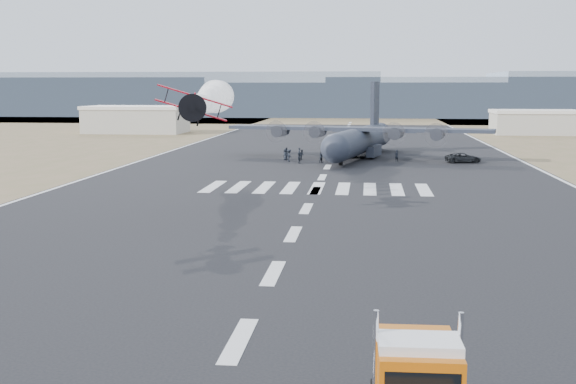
% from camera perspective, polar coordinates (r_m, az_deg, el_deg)
% --- Properties ---
extents(ground, '(500.00, 500.00, 0.00)m').
position_cam_1_polar(ground, '(33.43, -3.90, -11.61)').
color(ground, black).
rests_on(ground, ground).
extents(scrub_far, '(500.00, 80.00, 0.00)m').
position_cam_1_polar(scrub_far, '(261.23, 5.08, 5.77)').
color(scrub_far, brown).
rests_on(scrub_far, ground).
extents(runway_markings, '(60.00, 260.00, 0.01)m').
position_cam_1_polar(runway_markings, '(91.80, 2.73, 1.17)').
color(runway_markings, silver).
rests_on(runway_markings, ground).
extents(ridge_seg_b, '(150.00, 50.00, 15.00)m').
position_cam_1_polar(ridge_seg_b, '(321.02, -18.85, 7.17)').
color(ridge_seg_b, gray).
rests_on(ridge_seg_b, ground).
extents(ridge_seg_c, '(150.00, 50.00, 17.00)m').
position_cam_1_polar(ridge_seg_c, '(299.39, -7.41, 7.68)').
color(ridge_seg_c, gray).
rests_on(ridge_seg_c, ground).
extents(ridge_seg_d, '(150.00, 50.00, 13.00)m').
position_cam_1_polar(ridge_seg_d, '(291.02, 5.23, 7.30)').
color(ridge_seg_d, gray).
rests_on(ridge_seg_d, ground).
extents(ridge_seg_e, '(150.00, 50.00, 15.00)m').
position_cam_1_polar(ridge_seg_e, '(296.94, 17.98, 7.15)').
color(ridge_seg_e, gray).
rests_on(ridge_seg_e, ground).
extents(hangar_left, '(24.50, 14.50, 6.70)m').
position_cam_1_polar(hangar_left, '(185.30, -11.89, 5.66)').
color(hangar_left, '#A7A295').
rests_on(hangar_left, ground).
extents(hangar_right, '(20.50, 12.50, 5.90)m').
position_cam_1_polar(hangar_right, '(185.55, 18.94, 5.27)').
color(hangar_right, '#A7A295').
rests_on(hangar_right, ground).
extents(aerobatic_biplane, '(6.55, 6.12, 3.50)m').
position_cam_1_polar(aerobatic_biplane, '(64.37, -7.62, 6.84)').
color(aerobatic_biplane, red).
extents(smoke_trail, '(5.79, 28.33, 4.23)m').
position_cam_1_polar(smoke_trail, '(87.98, -5.84, 7.36)').
color(smoke_trail, white).
extents(transport_aircraft, '(42.48, 34.77, 12.32)m').
position_cam_1_polar(transport_aircraft, '(117.87, 5.70, 4.27)').
color(transport_aircraft, '#222833').
rests_on(transport_aircraft, ground).
extents(support_vehicle, '(5.66, 3.28, 1.48)m').
position_cam_1_polar(support_vehicle, '(112.55, 13.68, 2.64)').
color(support_vehicle, black).
rests_on(support_vehicle, ground).
extents(crew_a, '(0.75, 0.80, 1.75)m').
position_cam_1_polar(crew_a, '(115.14, 0.89, 3.06)').
color(crew_a, black).
rests_on(crew_a, ground).
extents(crew_b, '(1.06, 0.98, 1.86)m').
position_cam_1_polar(crew_b, '(109.14, 2.69, 2.80)').
color(crew_b, black).
rests_on(crew_b, ground).
extents(crew_c, '(1.15, 1.33, 1.89)m').
position_cam_1_polar(crew_c, '(110.98, 0.09, 2.91)').
color(crew_c, black).
rests_on(crew_c, ground).
extents(crew_d, '(1.20, 1.17, 1.90)m').
position_cam_1_polar(crew_d, '(114.26, -0.11, 3.06)').
color(crew_d, black).
rests_on(crew_d, ground).
extents(crew_e, '(0.96, 1.01, 1.77)m').
position_cam_1_polar(crew_e, '(113.11, -0.22, 2.98)').
color(crew_e, black).
rests_on(crew_e, ground).
extents(crew_f, '(0.83, 1.58, 1.63)m').
position_cam_1_polar(crew_f, '(108.58, 0.91, 2.72)').
color(crew_f, black).
rests_on(crew_f, ground).
extents(crew_g, '(0.84, 0.83, 1.79)m').
position_cam_1_polar(crew_g, '(112.52, 8.57, 2.86)').
color(crew_g, black).
rests_on(crew_g, ground).
extents(crew_h, '(0.56, 0.82, 1.58)m').
position_cam_1_polar(crew_h, '(114.19, 1.12, 2.98)').
color(crew_h, black).
rests_on(crew_h, ground).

